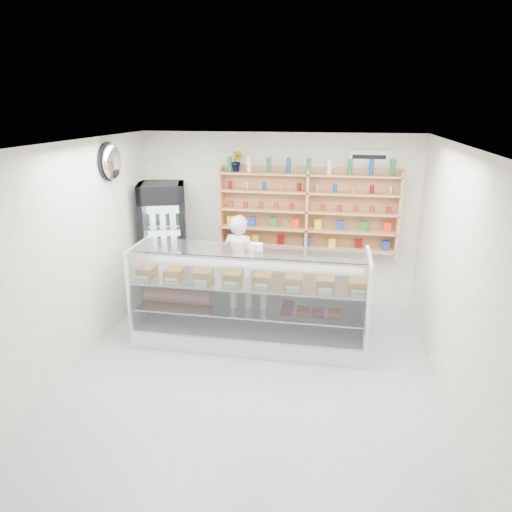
# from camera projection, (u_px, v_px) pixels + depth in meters

# --- Properties ---
(room) EXTENTS (5.00, 5.00, 5.00)m
(room) POSITION_uv_depth(u_px,v_px,m) (249.00, 271.00, 5.20)
(room) COLOR #B3B2B7
(room) RESTS_ON ground
(display_counter) EXTENTS (3.18, 0.95, 1.38)m
(display_counter) POSITION_uv_depth(u_px,v_px,m) (250.00, 317.00, 6.39)
(display_counter) COLOR white
(display_counter) RESTS_ON floor
(shop_worker) EXTENTS (0.66, 0.52, 1.60)m
(shop_worker) POSITION_uv_depth(u_px,v_px,m) (240.00, 264.00, 7.25)
(shop_worker) COLOR silver
(shop_worker) RESTS_ON floor
(drinks_cooler) EXTENTS (0.90, 0.89, 2.01)m
(drinks_cooler) POSITION_uv_depth(u_px,v_px,m) (164.00, 243.00, 7.63)
(drinks_cooler) COLOR black
(drinks_cooler) RESTS_ON floor
(wall_shelving) EXTENTS (2.84, 0.28, 1.33)m
(wall_shelving) POSITION_uv_depth(u_px,v_px,m) (307.00, 211.00, 7.24)
(wall_shelving) COLOR tan
(wall_shelving) RESTS_ON back_wall
(potted_plant) EXTENTS (0.21, 0.19, 0.33)m
(potted_plant) POSITION_uv_depth(u_px,v_px,m) (237.00, 161.00, 7.19)
(potted_plant) COLOR #1E6626
(potted_plant) RESTS_ON wall_shelving
(security_mirror) EXTENTS (0.15, 0.50, 0.50)m
(security_mirror) POSITION_uv_depth(u_px,v_px,m) (112.00, 162.00, 6.35)
(security_mirror) COLOR silver
(security_mirror) RESTS_ON left_wall
(wall_sign) EXTENTS (0.62, 0.03, 0.20)m
(wall_sign) POSITION_uv_depth(u_px,v_px,m) (369.00, 157.00, 6.95)
(wall_sign) COLOR white
(wall_sign) RESTS_ON back_wall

